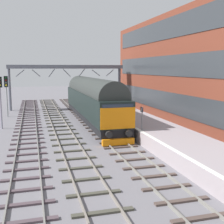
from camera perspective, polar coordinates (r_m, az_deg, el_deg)
name	(u,v)px	position (r m, az deg, el deg)	size (l,w,h in m)	color
ground_plane	(106,134)	(24.93, -1.24, -4.46)	(140.00, 140.00, 0.00)	slate
track_main	(106,134)	(24.92, -1.24, -4.33)	(2.50, 60.00, 0.15)	slate
track_adjacent_west	(65,136)	(24.32, -9.24, -4.77)	(2.50, 60.00, 0.15)	gray
track_adjacent_far_west	(28,139)	(24.19, -16.27, -5.08)	(2.50, 60.00, 0.15)	slate
station_platform	(145,127)	(25.92, 6.50, -2.87)	(4.00, 44.00, 1.01)	#A0949A
station_building	(182,68)	(33.72, 13.73, 8.52)	(5.11, 31.03, 11.45)	brown
diesel_locomotive	(92,99)	(29.99, -3.94, 2.56)	(2.74, 19.08, 4.68)	black
signal_post_mid	(0,96)	(28.72, -21.19, 2.99)	(0.44, 0.22, 4.88)	gray
signal_post_far	(6,90)	(35.75, -20.11, 4.02)	(0.44, 0.22, 4.76)	gray
platform_number_sign	(142,115)	(21.71, 5.93, -0.56)	(0.10, 0.44, 1.77)	slate
waiting_passenger	(119,101)	(32.39, 1.43, 2.14)	(0.37, 0.51, 1.64)	#363738
overhead_footbridge	(67,69)	(41.17, -8.92, 8.44)	(15.75, 2.00, 6.10)	slate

